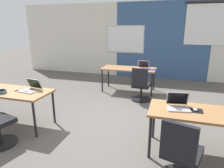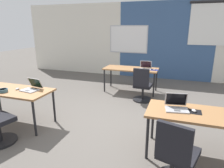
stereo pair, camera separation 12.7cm
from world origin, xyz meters
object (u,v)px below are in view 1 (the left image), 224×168
laptop_near_right_inner (178,105)px  laptop_far_right (143,67)px  desk_near_left (11,93)px  mouse_near_right_inner (195,109)px  desk_near_right (204,116)px  laptop_near_left_inner (31,88)px  mouse_far_right (152,69)px  chair_near_right_inner (180,158)px  snack_bowl (1,91)px  chair_far_right (141,87)px  mouse_near_left_inner (16,90)px  desk_far_center (129,70)px

laptop_near_right_inner → laptop_far_right: same height
desk_near_left → laptop_near_right_inner: 3.13m
laptop_near_right_inner → mouse_near_right_inner: 0.25m
desk_near_right → laptop_near_left_inner: (-3.11, 0.10, 0.11)m
desk_near_left → laptop_near_left_inner: bearing=14.8°
mouse_far_right → laptop_far_right: bearing=167.8°
mouse_near_right_inner → laptop_near_left_inner: bearing=178.4°
chair_near_right_inner → snack_bowl: 3.28m
chair_near_right_inner → chair_far_right: (-0.93, 2.78, 0.00)m
mouse_near_right_inner → laptop_far_right: size_ratio=0.33×
mouse_near_left_inner → mouse_near_right_inner: size_ratio=0.93×
desk_far_center → mouse_far_right: size_ratio=14.82×
mouse_near_left_inner → snack_bowl: (-0.15, -0.21, 0.02)m
laptop_near_right_inner → mouse_near_right_inner: size_ratio=3.30×
mouse_near_left_inner → chair_far_right: bearing=43.6°
snack_bowl → mouse_near_left_inner: bearing=55.0°
mouse_far_right → desk_near_right: bearing=-69.2°
mouse_far_right → chair_far_right: chair_far_right is taller
laptop_near_right_inner → mouse_far_right: (-0.67, 2.71, -0.03)m
desk_near_left → snack_bowl: bearing=-100.2°
desk_near_left → mouse_near_right_inner: size_ratio=14.08×
mouse_near_right_inner → mouse_far_right: same height
laptop_near_right_inner → chair_near_right_inner: size_ratio=0.41×
laptop_near_right_inner → mouse_near_left_inner: bearing=170.3°
desk_near_right → laptop_near_right_inner: bearing=173.5°
desk_far_center → mouse_near_right_inner: bearing=-59.8°
mouse_near_right_inner → laptop_near_right_inner: bearing=174.6°
mouse_near_left_inner → snack_bowl: bearing=-125.0°
mouse_far_right → snack_bowl: (-2.48, -2.94, 0.01)m
desk_near_left → laptop_near_right_inner: (3.13, 0.04, 0.11)m
laptop_near_right_inner → laptop_far_right: 2.93m
desk_near_left → mouse_near_left_inner: 0.14m
laptop_near_right_inner → desk_near_right: bearing=-16.5°
chair_near_right_inner → desk_far_center: bearing=-51.0°
desk_near_left → desk_near_right: bearing=0.0°
desk_near_left → chair_near_right_inner: bearing=-12.7°
desk_far_center → chair_far_right: bearing=-56.1°
chair_far_right → laptop_near_left_inner: bearing=50.2°
mouse_near_right_inner → chair_near_right_inner: chair_near_right_inner is taller
mouse_near_left_inner → laptop_near_right_inner: (3.01, 0.01, 0.03)m
laptop_near_left_inner → mouse_near_right_inner: bearing=6.8°
desk_near_left → laptop_near_left_inner: 0.42m
desk_near_left → mouse_far_right: mouse_far_right is taller
snack_bowl → laptop_near_right_inner: bearing=4.0°
laptop_far_right → chair_far_right: (0.07, -0.75, -0.39)m
desk_far_center → chair_near_right_inner: 3.81m
laptop_far_right → chair_near_right_inner: bearing=-76.2°
chair_near_right_inner → laptop_far_right: 3.69m
mouse_near_right_inner → chair_far_right: chair_far_right is taller
mouse_far_right → chair_far_right: bearing=-106.5°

